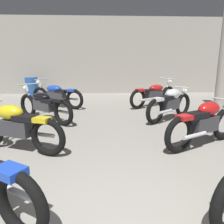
# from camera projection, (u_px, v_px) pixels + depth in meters

# --- Properties ---
(back_wall) EXTENTS (13.35, 0.24, 3.60)m
(back_wall) POSITION_uv_depth(u_px,v_px,m) (105.00, 56.00, 10.52)
(back_wall) COLOR #9E998E
(back_wall) RESTS_ON ground
(motorcycle_left_row_1) EXTENTS (1.87, 0.84, 0.88)m
(motorcycle_left_row_1) POSITION_uv_depth(u_px,v_px,m) (16.00, 126.00, 3.84)
(motorcycle_left_row_1) COLOR black
(motorcycle_left_row_1) RESTS_ON ground
(motorcycle_left_row_2) EXTENTS (1.74, 1.47, 0.97)m
(motorcycle_left_row_2) POSITION_uv_depth(u_px,v_px,m) (44.00, 104.00, 5.78)
(motorcycle_left_row_2) COLOR black
(motorcycle_left_row_2) RESTS_ON ground
(motorcycle_left_row_3) EXTENTS (1.95, 1.17, 0.97)m
(motorcycle_left_row_3) POSITION_uv_depth(u_px,v_px,m) (56.00, 94.00, 7.49)
(motorcycle_left_row_3) COLOR black
(motorcycle_left_row_3) RESTS_ON ground
(motorcycle_right_row_1) EXTENTS (1.80, 1.01, 0.88)m
(motorcycle_right_row_1) POSITION_uv_depth(u_px,v_px,m) (205.00, 122.00, 4.09)
(motorcycle_right_row_1) COLOR black
(motorcycle_right_row_1) RESTS_ON ground
(motorcycle_right_row_2) EXTENTS (1.61, 1.31, 0.88)m
(motorcycle_right_row_2) POSITION_uv_depth(u_px,v_px,m) (170.00, 103.00, 5.91)
(motorcycle_right_row_2) COLOR black
(motorcycle_right_row_2) RESTS_ON ground
(motorcycle_right_row_3) EXTENTS (1.90, 1.24, 0.97)m
(motorcycle_right_row_3) POSITION_uv_depth(u_px,v_px,m) (154.00, 94.00, 7.65)
(motorcycle_right_row_3) COLOR black
(motorcycle_right_row_3) RESTS_ON ground
(oil_drum) EXTENTS (0.59, 0.59, 0.85)m
(oil_drum) POSITION_uv_depth(u_px,v_px,m) (32.00, 87.00, 9.83)
(oil_drum) COLOR #23519E
(oil_drum) RESTS_ON ground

